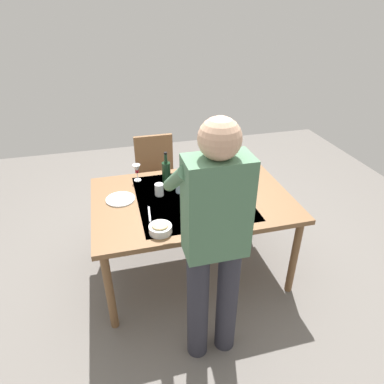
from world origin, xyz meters
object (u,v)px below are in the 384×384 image
(wine_glass_left, at_px, (137,170))
(water_cup_far_left, at_px, (159,190))
(side_bowl_salad, at_px, (211,205))
(serving_bowl_pasta, at_px, (229,171))
(person_server, at_px, (214,238))
(water_cup_far_right, at_px, (180,186))
(dinner_plate_near, at_px, (120,199))
(water_cup_near_right, at_px, (200,175))
(side_bowl_bread, at_px, (160,228))
(wine_bottle, at_px, (166,172))
(water_cup_near_left, at_px, (243,199))
(chair_near, at_px, (156,174))
(dining_table, at_px, (192,204))

(wine_glass_left, height_order, water_cup_far_left, wine_glass_left)
(side_bowl_salad, bearing_deg, serving_bowl_pasta, -123.18)
(person_server, distance_m, water_cup_far_right, 0.92)
(person_server, height_order, dinner_plate_near, person_server)
(serving_bowl_pasta, height_order, side_bowl_salad, same)
(wine_glass_left, distance_m, dinner_plate_near, 0.35)
(wine_glass_left, relative_size, water_cup_far_right, 1.40)
(water_cup_near_right, relative_size, side_bowl_bread, 0.62)
(dinner_plate_near, bearing_deg, wine_bottle, -157.61)
(water_cup_near_left, xyz_separation_m, serving_bowl_pasta, (-0.08, -0.51, -0.02))
(water_cup_near_left, bearing_deg, chair_near, -65.88)
(wine_bottle, xyz_separation_m, water_cup_far_right, (-0.08, 0.17, -0.06))
(person_server, height_order, wine_bottle, person_server)
(chair_near, bearing_deg, water_cup_near_right, 114.05)
(side_bowl_salad, bearing_deg, water_cup_far_right, -61.38)
(chair_near, bearing_deg, dinner_plate_near, 63.19)
(water_cup_far_right, height_order, dinner_plate_near, water_cup_far_right)
(water_cup_near_left, height_order, water_cup_near_right, water_cup_near_left)
(water_cup_near_left, bearing_deg, dining_table, -30.57)
(chair_near, height_order, dinner_plate_near, chair_near)
(water_cup_near_right, xyz_separation_m, water_cup_far_right, (0.21, 0.15, 0.00))
(dining_table, distance_m, dinner_plate_near, 0.58)
(wine_bottle, height_order, water_cup_far_left, wine_bottle)
(person_server, relative_size, water_cup_near_right, 17.00)
(water_cup_far_left, bearing_deg, side_bowl_bread, 81.08)
(wine_bottle, bearing_deg, water_cup_near_right, 177.71)
(dinner_plate_near, bearing_deg, side_bowl_bread, 115.26)
(water_cup_near_left, bearing_deg, wine_bottle, -43.55)
(dining_table, height_order, serving_bowl_pasta, serving_bowl_pasta)
(water_cup_near_left, bearing_deg, dinner_plate_near, -18.92)
(person_server, distance_m, serving_bowl_pasta, 1.22)
(chair_near, xyz_separation_m, person_server, (-0.08, 1.72, 0.43))
(water_cup_near_right, xyz_separation_m, side_bowl_salad, (0.04, 0.47, -0.02))
(water_cup_near_right, bearing_deg, person_server, 78.67)
(wine_bottle, height_order, water_cup_near_left, wine_bottle)
(person_server, distance_m, water_cup_near_left, 0.74)
(wine_glass_left, bearing_deg, side_bowl_salad, 128.92)
(water_cup_near_right, bearing_deg, side_bowl_bread, 54.64)
(side_bowl_salad, bearing_deg, person_server, 74.25)
(person_server, distance_m, wine_bottle, 1.08)
(side_bowl_salad, bearing_deg, water_cup_near_left, 179.22)
(water_cup_far_right, relative_size, dinner_plate_near, 0.47)
(chair_near, height_order, wine_bottle, wine_bottle)
(water_cup_near_right, relative_size, serving_bowl_pasta, 0.33)
(dining_table, bearing_deg, water_cup_far_left, -22.32)
(side_bowl_salad, bearing_deg, water_cup_far_left, -41.69)
(chair_near, xyz_separation_m, dinner_plate_near, (0.41, 0.81, 0.23))
(wine_bottle, height_order, side_bowl_bread, wine_bottle)
(chair_near, bearing_deg, side_bowl_bread, 82.46)
(water_cup_far_left, distance_m, dinner_plate_near, 0.32)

